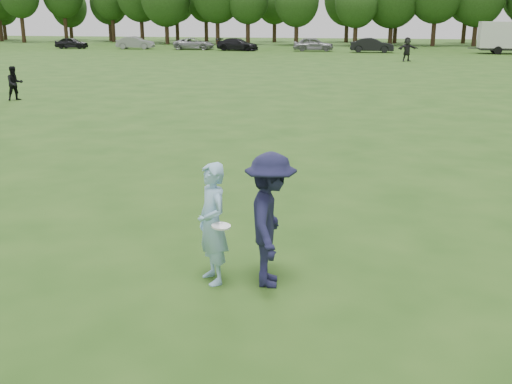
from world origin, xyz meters
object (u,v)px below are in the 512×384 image
car_c (194,44)px  car_d (238,44)px  player_far_a (15,83)px  defender (270,220)px  car_e (313,44)px  car_f (372,45)px  car_a (72,43)px  thrower (212,224)px  player_far_d (407,49)px  car_b (135,43)px

car_c → car_d: (5.45, -1.13, 0.03)m
player_far_a → car_c: player_far_a is taller
defender → car_e: (-6.75, 59.64, -0.23)m
player_far_a → car_e: (8.55, 42.72, -0.02)m
defender → car_f: (-0.34, 58.42, -0.23)m
car_a → car_e: car_e is taller
car_c → car_f: car_f is taller
car_c → thrower: bearing=-166.5°
car_f → car_c: bearing=85.0°
car_a → car_f: 35.14m
thrower → player_far_a: thrower is taller
player_far_a → car_a: 46.51m
car_d → car_e: (8.40, 0.82, 0.07)m
defender → car_a: defender is taller
player_far_d → car_c: 27.33m
car_d → defender: bearing=-158.3°
player_far_a → car_c: 43.36m
player_far_d → car_c: size_ratio=0.43×
car_a → car_d: bearing=-93.4°
car_c → car_e: size_ratio=1.06×
car_a → player_far_a: bearing=-157.7°
defender → car_d: (-15.15, 58.82, -0.30)m
player_far_a → car_c: bearing=46.4°
car_b → car_d: bearing=-100.3°
car_a → car_c: car_c is taller
car_c → player_far_d: bearing=-125.1°
car_d → car_b: bearing=93.8°
defender → car_b: 65.72m
defender → car_c: defender is taller
player_far_a → player_far_d: 34.43m
car_e → car_c: bearing=82.0°
player_far_d → car_b: (-30.68, 13.48, -0.30)m
car_b → car_d: size_ratio=0.92×
car_e → car_b: bearing=83.4°
car_b → car_e: 20.96m
car_a → car_c: size_ratio=0.81×
thrower → car_c: size_ratio=0.38×
car_b → car_f: size_ratio=0.95×
thrower → player_far_a: size_ratio=1.15×
car_d → thrower: bearing=-159.1°
player_far_a → car_f: bearing=19.6°
car_b → car_f: car_f is taller
thrower → player_far_d: player_far_d is taller
defender → player_far_d: 46.21m
player_far_a → car_b: player_far_a is taller
player_far_d → car_c: player_far_d is taller
defender → car_b: defender is taller
car_b → car_e: size_ratio=0.98×
player_far_a → car_a: bearing=65.1°
player_far_a → car_a: size_ratio=0.41×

